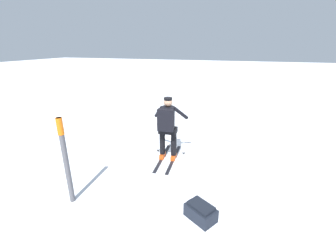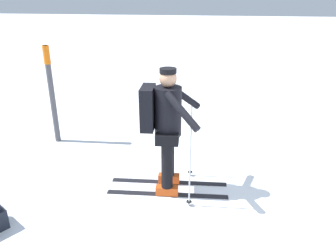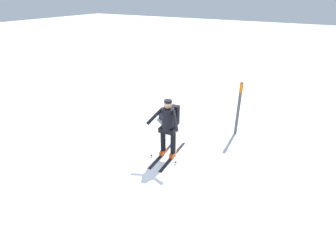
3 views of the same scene
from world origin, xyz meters
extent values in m
plane|color=white|center=(0.00, 0.00, 0.00)|extent=(80.00, 80.00, 0.00)
cube|color=black|center=(0.73, -0.76, 0.01)|extent=(1.64, 0.22, 0.01)
cube|color=#C64714|center=(0.73, -0.76, 0.07)|extent=(0.31, 0.13, 0.12)
cylinder|color=black|center=(0.73, -0.76, 0.48)|extent=(0.15, 0.15, 0.70)
cube|color=black|center=(0.70, -0.45, 0.01)|extent=(1.64, 0.22, 0.01)
cube|color=#C64714|center=(0.70, -0.45, 0.07)|extent=(0.31, 0.13, 0.12)
cylinder|color=black|center=(0.70, -0.45, 0.48)|extent=(0.15, 0.15, 0.70)
cube|color=black|center=(0.72, -0.60, 0.83)|extent=(0.33, 0.48, 0.14)
cylinder|color=black|center=(0.72, -0.60, 1.14)|extent=(0.35, 0.35, 0.63)
sphere|color=tan|center=(0.72, -0.60, 1.57)|extent=(0.22, 0.22, 0.22)
cylinder|color=black|center=(0.72, -0.60, 1.66)|extent=(0.21, 0.21, 0.06)
cube|color=black|center=(0.97, -0.58, 1.18)|extent=(0.20, 0.41, 0.55)
cylinder|color=#B2B7BC|center=(0.45, -1.00, 0.57)|extent=(0.02, 0.02, 1.15)
cylinder|color=black|center=(0.45, -1.00, 0.06)|extent=(0.07, 0.07, 0.01)
cylinder|color=black|center=(0.55, -0.91, 1.25)|extent=(0.46, 0.40, 0.42)
cylinder|color=#B2B7BC|center=(0.39, -0.25, 0.57)|extent=(0.02, 0.02, 1.15)
cylinder|color=black|center=(0.39, -0.25, 0.06)|extent=(0.07, 0.07, 0.01)
cylinder|color=black|center=(0.50, -0.32, 1.25)|extent=(0.49, 0.34, 0.42)
cube|color=black|center=(2.68, 0.65, 0.12)|extent=(0.57, 0.63, 0.24)
cube|color=black|center=(2.68, 0.65, 0.27)|extent=(0.47, 0.52, 0.06)
cylinder|color=#4C4C51|center=(2.98, -1.86, 0.87)|extent=(0.10, 0.10, 1.74)
cylinder|color=orange|center=(2.98, -1.86, 1.58)|extent=(0.11, 0.11, 0.31)
camera|label=1|loc=(5.90, 1.09, 2.93)|focal=24.00mm
camera|label=2|loc=(0.08, 3.26, 2.52)|focal=35.00mm
camera|label=3|loc=(-4.72, -3.80, 4.19)|focal=28.00mm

